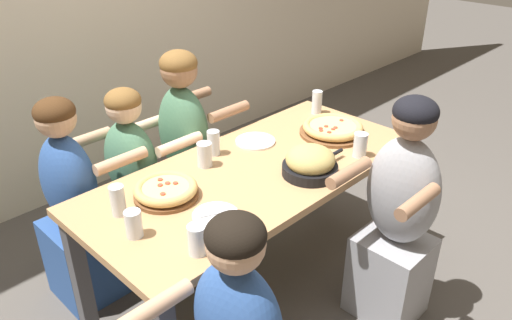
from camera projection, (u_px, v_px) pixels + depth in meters
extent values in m
plane|color=#514C47|center=(256.00, 284.00, 2.86)|extent=(18.00, 18.00, 0.00)
cube|color=tan|center=(256.00, 172.00, 2.51)|extent=(1.80, 0.81, 0.04)
cube|color=#4C4C51|center=(395.00, 197.00, 3.00)|extent=(0.07, 0.07, 0.72)
cube|color=#4C4C51|center=(81.00, 278.00, 2.37)|extent=(0.07, 0.07, 0.72)
cube|color=#4C4C51|center=(306.00, 159.00, 3.43)|extent=(0.07, 0.07, 0.72)
cylinder|color=brown|center=(166.00, 195.00, 2.26)|extent=(0.29, 0.29, 0.02)
torus|color=tan|center=(166.00, 189.00, 2.25)|extent=(0.29, 0.29, 0.04)
cylinder|color=#E5C675|center=(166.00, 190.00, 2.25)|extent=(0.24, 0.24, 0.04)
cylinder|color=#C6422D|center=(175.00, 183.00, 2.26)|extent=(0.02, 0.02, 0.01)
cylinder|color=#C6422D|center=(160.00, 185.00, 2.25)|extent=(0.02, 0.02, 0.01)
cylinder|color=#C6422D|center=(163.00, 194.00, 2.18)|extent=(0.02, 0.02, 0.01)
cylinder|color=#C6422D|center=(168.00, 183.00, 2.26)|extent=(0.02, 0.02, 0.01)
cylinder|color=#C6422D|center=(160.00, 179.00, 2.29)|extent=(0.02, 0.02, 0.01)
cylinder|color=brown|center=(332.00, 133.00, 2.85)|extent=(0.38, 0.38, 0.02)
torus|color=tan|center=(333.00, 127.00, 2.83)|extent=(0.34, 0.34, 0.04)
cylinder|color=#E5C675|center=(333.00, 128.00, 2.84)|extent=(0.29, 0.29, 0.04)
cylinder|color=#C6422D|center=(335.00, 127.00, 2.79)|extent=(0.02, 0.02, 0.01)
cylinder|color=#C6422D|center=(326.00, 126.00, 2.81)|extent=(0.02, 0.02, 0.01)
cylinder|color=#C6422D|center=(333.00, 129.00, 2.77)|extent=(0.02, 0.02, 0.01)
cylinder|color=#C6422D|center=(329.00, 132.00, 2.74)|extent=(0.02, 0.02, 0.01)
cylinder|color=#C6422D|center=(341.00, 120.00, 2.88)|extent=(0.02, 0.02, 0.01)
cylinder|color=#C6422D|center=(321.00, 128.00, 2.78)|extent=(0.02, 0.02, 0.01)
cylinder|color=#C6422D|center=(321.00, 131.00, 2.76)|extent=(0.02, 0.02, 0.01)
cylinder|color=black|center=(310.00, 170.00, 2.44)|extent=(0.27, 0.27, 0.05)
cylinder|color=black|center=(334.00, 154.00, 2.56)|extent=(0.12, 0.02, 0.02)
ellipsoid|color=tan|center=(310.00, 159.00, 2.41)|extent=(0.24, 0.24, 0.13)
cylinder|color=white|center=(255.00, 141.00, 2.76)|extent=(0.22, 0.22, 0.01)
cube|color=#B7B7BC|center=(255.00, 140.00, 2.76)|extent=(0.11, 0.13, 0.01)
cylinder|color=white|center=(216.00, 215.00, 2.13)|extent=(0.20, 0.20, 0.01)
cube|color=#B7B7BC|center=(216.00, 214.00, 2.12)|extent=(0.13, 0.07, 0.01)
cylinder|color=silver|center=(118.00, 200.00, 2.11)|extent=(0.06, 0.06, 0.14)
cylinder|color=silver|center=(119.00, 207.00, 2.13)|extent=(0.06, 0.06, 0.08)
cylinder|color=silver|center=(317.00, 102.00, 3.09)|extent=(0.06, 0.06, 0.15)
cylinder|color=black|center=(317.00, 106.00, 3.10)|extent=(0.06, 0.06, 0.10)
cylinder|color=silver|center=(134.00, 224.00, 1.98)|extent=(0.07, 0.07, 0.12)
cylinder|color=silver|center=(360.00, 145.00, 2.59)|extent=(0.07, 0.07, 0.13)
cylinder|color=black|center=(360.00, 148.00, 2.60)|extent=(0.06, 0.06, 0.09)
cylinder|color=silver|center=(205.00, 155.00, 2.50)|extent=(0.07, 0.07, 0.13)
cylinder|color=silver|center=(205.00, 160.00, 2.51)|extent=(0.07, 0.07, 0.07)
cylinder|color=silver|center=(214.00, 143.00, 2.61)|extent=(0.07, 0.07, 0.13)
cylinder|color=black|center=(214.00, 146.00, 2.61)|extent=(0.06, 0.06, 0.10)
cylinder|color=silver|center=(197.00, 240.00, 1.89)|extent=(0.07, 0.07, 0.12)
cylinder|color=black|center=(197.00, 243.00, 1.90)|extent=(0.07, 0.07, 0.09)
cube|color=#99999E|center=(389.00, 275.00, 2.58)|extent=(0.32, 0.34, 0.47)
ellipsoid|color=#99999E|center=(403.00, 191.00, 2.34)|extent=(0.24, 0.36, 0.55)
sphere|color=#9E7051|center=(415.00, 119.00, 2.16)|extent=(0.20, 0.20, 0.20)
ellipsoid|color=black|center=(416.00, 111.00, 2.14)|extent=(0.20, 0.20, 0.14)
cylinder|color=#9E7051|center=(418.00, 202.00, 2.05)|extent=(0.28, 0.06, 0.06)
cylinder|color=#9E7051|center=(349.00, 173.00, 2.26)|extent=(0.28, 0.06, 0.06)
sphere|color=tan|center=(236.00, 244.00, 1.53)|extent=(0.19, 0.19, 0.19)
ellipsoid|color=black|center=(235.00, 235.00, 1.51)|extent=(0.20, 0.20, 0.13)
cylinder|color=tan|center=(155.00, 307.00, 1.62)|extent=(0.28, 0.06, 0.06)
cube|color=#477556|center=(140.00, 230.00, 2.92)|extent=(0.32, 0.34, 0.47)
ellipsoid|color=#477556|center=(131.00, 161.00, 2.70)|extent=(0.24, 0.36, 0.46)
sphere|color=beige|center=(123.00, 106.00, 2.55)|extent=(0.19, 0.19, 0.19)
ellipsoid|color=brown|center=(123.00, 100.00, 2.54)|extent=(0.19, 0.19, 0.13)
cylinder|color=beige|center=(143.00, 126.00, 2.90)|extent=(0.28, 0.06, 0.06)
cylinder|color=beige|center=(179.00, 144.00, 2.69)|extent=(0.28, 0.06, 0.06)
cube|color=#2D5193|center=(84.00, 258.00, 2.70)|extent=(0.32, 0.34, 0.47)
ellipsoid|color=#2D5193|center=(69.00, 181.00, 2.47)|extent=(0.24, 0.36, 0.50)
sphere|color=tan|center=(55.00, 118.00, 2.31)|extent=(0.19, 0.19, 0.19)
ellipsoid|color=#422814|center=(54.00, 111.00, 2.29)|extent=(0.19, 0.19, 0.13)
cylinder|color=tan|center=(86.00, 139.00, 2.66)|extent=(0.28, 0.06, 0.06)
cylinder|color=tan|center=(121.00, 161.00, 2.45)|extent=(0.28, 0.06, 0.06)
cube|color=#477556|center=(189.00, 205.00, 3.15)|extent=(0.32, 0.34, 0.47)
ellipsoid|color=#477556|center=(184.00, 132.00, 2.91)|extent=(0.24, 0.36, 0.56)
sphere|color=#9E7051|center=(179.00, 70.00, 2.73)|extent=(0.21, 0.21, 0.21)
ellipsoid|color=brown|center=(178.00, 63.00, 2.71)|extent=(0.21, 0.21, 0.14)
cylinder|color=#9E7051|center=(191.00, 97.00, 3.09)|extent=(0.28, 0.06, 0.06)
cylinder|color=#9E7051|center=(229.00, 112.00, 2.88)|extent=(0.28, 0.06, 0.06)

